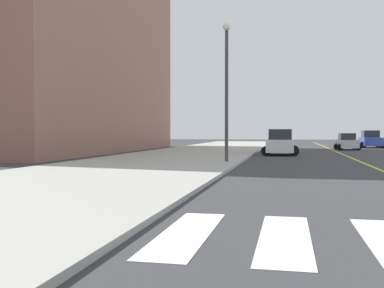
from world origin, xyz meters
The scene contains 7 objects.
sidewalk_kerb_west centered at (-12.20, 20.00, 0.07)m, with size 10.00×120.00×0.15m, color #9E9B93.
lane_divider_paint centered at (0.00, 40.00, 0.01)m, with size 0.16×80.00×0.01m, color yellow.
low_rise_brick_west centered at (-27.28, 36.37, 13.91)m, with size 16.00×32.00×27.83m, color #8A5A4A.
car_blue_nearest centered at (5.06, 52.92, 0.96)m, with size 2.86×4.59×2.05m.
car_white_second centered at (-5.08, 33.40, 0.98)m, with size 2.97×4.72×2.10m.
car_silver_third centered at (1.58, 45.91, 0.81)m, with size 2.54×3.97×1.74m.
street_lamp centered at (-8.03, 22.49, 4.89)m, with size 0.44×0.44×8.12m.
Camera 1 is at (-4.45, -4.25, 1.89)m, focal length 42.70 mm.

